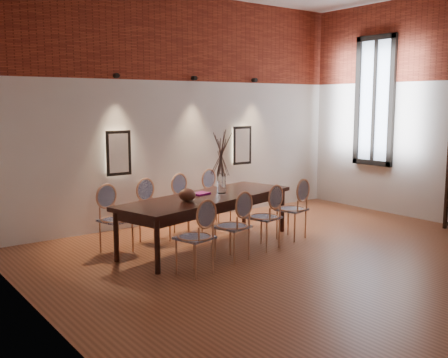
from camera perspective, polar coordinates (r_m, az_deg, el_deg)
floor at (r=7.06m, az=11.22°, el=-9.42°), size 7.00×7.00×0.02m
wall_back at (r=9.47m, az=-4.69°, el=7.56°), size 7.00×0.10×4.00m
wall_left at (r=4.71m, az=-18.55°, el=6.41°), size 0.10×7.00×4.00m
brick_band_back at (r=9.48m, az=-4.55°, el=15.14°), size 7.00×0.02×1.50m
niche_left at (r=8.79m, az=-11.49°, el=2.79°), size 0.36×0.06×0.66m
niche_right at (r=10.17m, az=1.88°, el=3.69°), size 0.36×0.06×0.66m
spot_fixture_left at (r=8.74m, az=-11.65°, el=10.96°), size 0.08×0.10×0.08m
spot_fixture_mid at (r=9.48m, az=-3.26°, el=10.90°), size 0.08×0.10×0.08m
spot_fixture_right at (r=10.32m, az=3.35°, el=10.69°), size 0.08×0.10×0.08m
window_glass at (r=10.67m, az=16.11°, el=8.15°), size 0.02×0.78×2.38m
window_frame at (r=10.66m, az=16.04°, el=8.16°), size 0.08×0.90×2.50m
window_mullion at (r=10.66m, az=16.04°, el=8.16°), size 0.06×0.06×2.40m
dining_table at (r=7.85m, az=-1.75°, el=-4.54°), size 3.12×1.64×0.75m
chair_near_a at (r=6.53m, az=-3.23°, el=-6.36°), size 0.53×0.53×0.94m
chair_near_b at (r=7.07m, az=0.89°, el=-5.18°), size 0.53×0.53×0.94m
chair_near_c at (r=7.65m, az=4.38°, el=-4.16°), size 0.53×0.53×0.94m
chair_near_d at (r=8.26m, az=7.37°, el=-3.28°), size 0.53×0.53×0.94m
chair_far_a at (r=7.61m, az=-11.68°, el=-4.39°), size 0.53×0.53×0.94m
chair_far_b at (r=8.08m, az=-7.56°, el=-3.54°), size 0.53×0.53×0.94m
chair_far_c at (r=8.60m, az=-3.92°, el=-2.77°), size 0.53×0.53×0.94m
chair_far_d at (r=9.14m, az=-0.71°, el=-2.08°), size 0.53×0.53×0.94m
vase at (r=7.98m, az=-0.30°, el=-0.48°), size 0.14×0.14×0.30m
dried_branches at (r=7.92m, az=-0.30°, el=2.73°), size 0.50×0.50×0.70m
bowl at (r=7.36m, az=-4.02°, el=-1.72°), size 0.24×0.24×0.18m
book at (r=7.87m, az=-2.55°, el=-1.61°), size 0.30×0.24×0.03m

